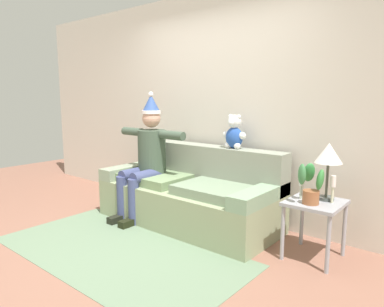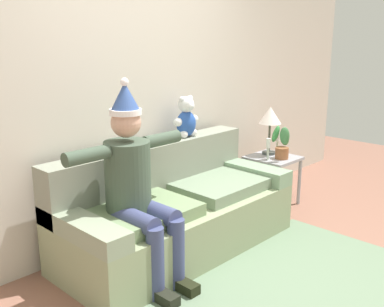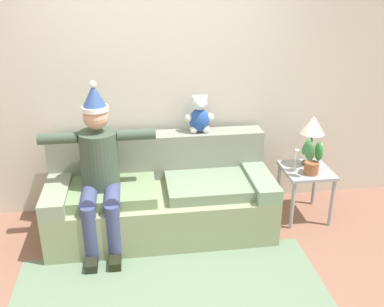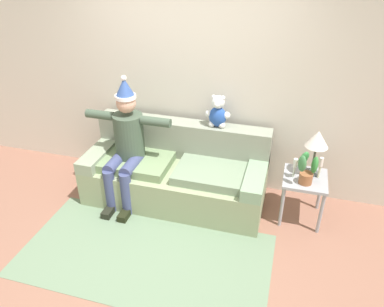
{
  "view_description": "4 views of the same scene",
  "coord_description": "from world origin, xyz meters",
  "views": [
    {
      "loc": [
        2.56,
        -2.02,
        1.46
      ],
      "look_at": [
        0.2,
        0.82,
        0.86
      ],
      "focal_mm": 33.13,
      "sensor_mm": 36.0,
      "label": 1
    },
    {
      "loc": [
        -2.54,
        -1.62,
        1.82
      ],
      "look_at": [
        0.11,
        0.93,
        0.84
      ],
      "focal_mm": 42.94,
      "sensor_mm": 36.0,
      "label": 2
    },
    {
      "loc": [
        -0.21,
        -2.71,
        2.38
      ],
      "look_at": [
        0.29,
        0.91,
        0.82
      ],
      "focal_mm": 40.78,
      "sensor_mm": 36.0,
      "label": 3
    },
    {
      "loc": [
        1.2,
        -2.51,
        2.76
      ],
      "look_at": [
        0.26,
        0.78,
        0.78
      ],
      "focal_mm": 34.74,
      "sensor_mm": 36.0,
      "label": 4
    }
  ],
  "objects": [
    {
      "name": "candle_short",
      "position": [
        1.59,
        1.07,
        0.69
      ],
      "size": [
        0.04,
        0.04,
        0.25
      ],
      "color": "beige",
      "rests_on": "side_table"
    },
    {
      "name": "ground_plane",
      "position": [
        0.0,
        0.0,
        0.0
      ],
      "size": [
        10.0,
        10.0,
        0.0
      ],
      "primitive_type": "plane",
      "color": "#8C5D4C"
    },
    {
      "name": "area_rug",
      "position": [
        0.0,
        -0.02,
        0.0
      ],
      "size": [
        2.49,
        1.28,
        0.01
      ],
      "primitive_type": "cube",
      "color": "slate",
      "rests_on": "ground_plane"
    },
    {
      "name": "table_lamp",
      "position": [
        1.52,
        1.13,
        0.94
      ],
      "size": [
        0.24,
        0.24,
        0.52
      ],
      "color": "#464E4C",
      "rests_on": "side_table"
    },
    {
      "name": "couch",
      "position": [
        0.0,
        1.03,
        0.34
      ],
      "size": [
        2.11,
        0.89,
        0.88
      ],
      "color": "gray",
      "rests_on": "ground_plane"
    },
    {
      "name": "candle_tall",
      "position": [
        1.33,
        1.01,
        0.68
      ],
      "size": [
        0.04,
        0.04,
        0.22
      ],
      "color": "beige",
      "rests_on": "side_table"
    },
    {
      "name": "person_seated",
      "position": [
        -0.54,
        0.86,
        0.76
      ],
      "size": [
        1.02,
        0.77,
        1.51
      ],
      "color": "#405040",
      "rests_on": "ground_plane"
    },
    {
      "name": "side_table",
      "position": [
        1.46,
        1.03,
        0.44
      ],
      "size": [
        0.46,
        0.49,
        0.53
      ],
      "color": "#989AA2",
      "rests_on": "ground_plane"
    },
    {
      "name": "back_wall",
      "position": [
        0.0,
        1.55,
        1.35
      ],
      "size": [
        7.0,
        0.1,
        2.7
      ],
      "primitive_type": "cube",
      "color": "beige",
      "rests_on": "ground_plane"
    },
    {
      "name": "teddy_bear",
      "position": [
        0.42,
        1.3,
        1.05
      ],
      "size": [
        0.29,
        0.17,
        0.38
      ],
      "color": "#264DA3",
      "rests_on": "couch"
    },
    {
      "name": "potted_plant",
      "position": [
        1.45,
        0.92,
        0.7
      ],
      "size": [
        0.24,
        0.26,
        0.36
      ],
      "color": "#975935",
      "rests_on": "side_table"
    }
  ]
}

